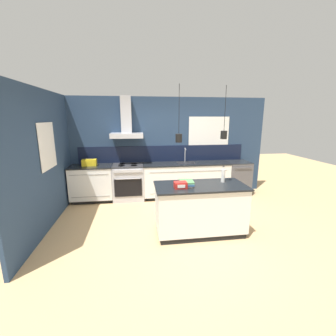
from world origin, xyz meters
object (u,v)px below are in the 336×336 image
object	(u,v)px
dishwasher	(237,178)
book_stack	(186,183)
bottle_on_island	(223,175)
yellow_toolbox	(89,163)
red_supply_box	(180,185)
oven_range	(129,182)

from	to	relation	value
dishwasher	book_stack	world-z (taller)	book_stack
bottle_on_island	yellow_toolbox	world-z (taller)	bottle_on_island
bottle_on_island	red_supply_box	world-z (taller)	bottle_on_island
oven_range	dishwasher	size ratio (longest dim) A/B	1.00
bottle_on_island	yellow_toolbox	size ratio (longest dim) A/B	0.90
bottle_on_island	yellow_toolbox	bearing A→B (deg)	146.18
bottle_on_island	red_supply_box	xyz separation A→B (m)	(-0.85, -0.24, -0.07)
oven_range	red_supply_box	size ratio (longest dim) A/B	4.25
red_supply_box	dishwasher	bearing A→B (deg)	45.96
bottle_on_island	red_supply_box	distance (m)	0.89
oven_range	bottle_on_island	world-z (taller)	bottle_on_island
book_stack	yellow_toolbox	xyz separation A→B (m)	(-2.00, 1.97, 0.03)
oven_range	dishwasher	world-z (taller)	same
dishwasher	bottle_on_island	size ratio (longest dim) A/B	2.98
bottle_on_island	yellow_toolbox	distance (m)	3.28
yellow_toolbox	dishwasher	bearing A→B (deg)	-0.00
dishwasher	yellow_toolbox	xyz separation A→B (m)	(-3.88, 0.00, 0.54)
oven_range	yellow_toolbox	world-z (taller)	yellow_toolbox
oven_range	yellow_toolbox	distance (m)	1.08
bottle_on_island	book_stack	bearing A→B (deg)	-168.67
bottle_on_island	dishwasher	bearing A→B (deg)	57.80
book_stack	red_supply_box	size ratio (longest dim) A/B	1.56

